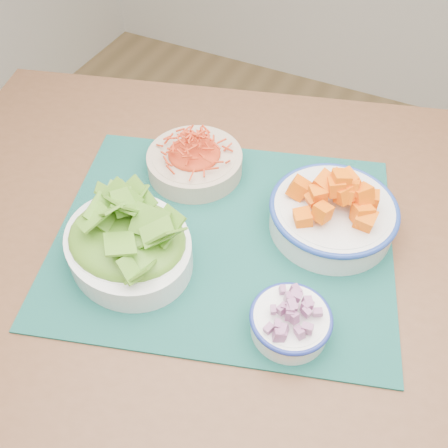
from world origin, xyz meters
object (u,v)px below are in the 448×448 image
Objects in this scene: squash_bowl at (334,208)px; onion_bowl at (291,320)px; placemat at (224,236)px; carrot_bowl at (195,159)px; table at (263,269)px; lettuce_bowl at (127,239)px.

onion_bowl is at bearing -87.95° from squash_bowl.
carrot_bowl is (-0.12, 0.12, 0.03)m from placemat.
placemat is at bearing -148.19° from squash_bowl.
squash_bowl reaches higher than table.
carrot_bowl is 0.38m from onion_bowl.
lettuce_bowl is (-0.28, -0.21, 0.00)m from squash_bowl.
carrot_bowl is 0.28m from squash_bowl.
carrot_bowl is at bearing 117.87° from placemat.
placemat is at bearing -45.42° from carrot_bowl.
squash_bowl is at bearing 15.10° from placemat.
table is at bearing -27.12° from carrot_bowl.
onion_bowl is (0.29, -0.01, -0.02)m from lettuce_bowl.
squash_bowl is at bearing 22.25° from table.
carrot_bowl reaches higher than onion_bowl.
onion_bowl is (0.17, -0.12, 0.03)m from placemat.
lettuce_bowl is at bearing -159.91° from table.
squash_bowl and lettuce_bowl have the same top height.
placemat is at bearing 143.48° from onion_bowl.
carrot_bowl is 0.24m from lettuce_bowl.
carrot_bowl is 1.82× the size of onion_bowl.
table is 2.64× the size of placemat.
placemat is 2.49× the size of carrot_bowl.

